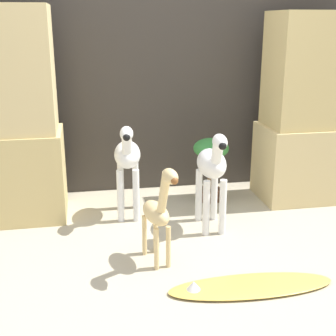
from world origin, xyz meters
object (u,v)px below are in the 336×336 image
zebra_right (212,169)px  giraffe_figurine (158,210)px  potted_palm_front (211,158)px  surfboard (249,286)px  zebra_left (127,159)px

zebra_right → giraffe_figurine: zebra_right is taller
zebra_right → giraffe_figurine: size_ratio=1.11×
potted_palm_front → surfboard: 1.39m
potted_palm_front → zebra_right: bearing=-104.5°
zebra_left → surfboard: bearing=-64.1°
zebra_right → zebra_left: 0.65m
potted_palm_front → zebra_left: bearing=-164.5°
zebra_left → potted_palm_front: size_ratio=1.39×
giraffe_figurine → potted_palm_front: (0.59, 0.97, 0.01)m
zebra_right → giraffe_figurine: bearing=-135.3°
zebra_right → zebra_left: size_ratio=1.00×
giraffe_figurine → surfboard: 0.67m
giraffe_figurine → potted_palm_front: bearing=58.9°
zebra_right → giraffe_figurine: (-0.45, -0.44, -0.09)m
giraffe_figurine → potted_palm_front: giraffe_figurine is taller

